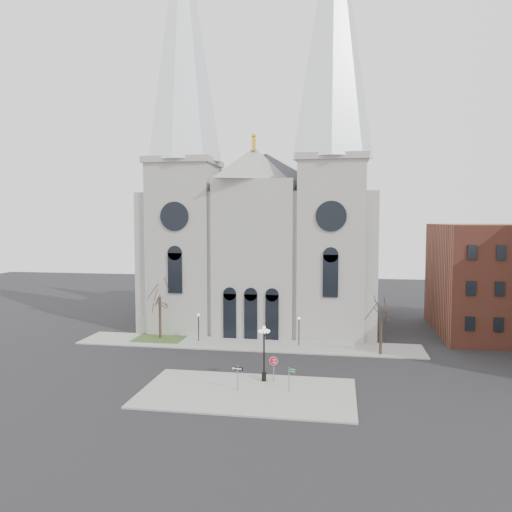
% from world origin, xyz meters
% --- Properties ---
extents(ground, '(160.00, 160.00, 0.00)m').
position_xyz_m(ground, '(0.00, 0.00, 0.00)').
color(ground, black).
rests_on(ground, ground).
extents(sidewalk_near, '(18.00, 10.00, 0.14)m').
position_xyz_m(sidewalk_near, '(3.00, -5.00, 0.07)').
color(sidewalk_near, gray).
rests_on(sidewalk_near, ground).
extents(sidewalk_far, '(40.00, 6.00, 0.14)m').
position_xyz_m(sidewalk_far, '(0.00, 11.00, 0.07)').
color(sidewalk_far, gray).
rests_on(sidewalk_far, ground).
extents(grass_patch, '(6.00, 5.00, 0.18)m').
position_xyz_m(grass_patch, '(-11.00, 12.00, 0.09)').
color(grass_patch, '#334A20').
rests_on(grass_patch, ground).
extents(cathedral, '(33.00, 26.66, 54.00)m').
position_xyz_m(cathedral, '(0.00, 22.86, 18.48)').
color(cathedral, '#99958E').
rests_on(cathedral, ground).
extents(bg_building_brick, '(14.00, 18.00, 14.00)m').
position_xyz_m(bg_building_brick, '(30.00, 22.00, 7.00)').
color(bg_building_brick, brown).
rests_on(bg_building_brick, ground).
extents(tree_left, '(3.20, 3.20, 7.50)m').
position_xyz_m(tree_left, '(-11.00, 12.00, 5.58)').
color(tree_left, black).
rests_on(tree_left, ground).
extents(tree_right, '(3.20, 3.20, 6.00)m').
position_xyz_m(tree_right, '(15.00, 9.00, 4.47)').
color(tree_right, black).
rests_on(tree_right, ground).
extents(ped_lamp_left, '(0.32, 0.32, 3.26)m').
position_xyz_m(ped_lamp_left, '(-6.00, 11.50, 2.33)').
color(ped_lamp_left, black).
rests_on(ped_lamp_left, sidewalk_far).
extents(ped_lamp_right, '(0.32, 0.32, 3.26)m').
position_xyz_m(ped_lamp_right, '(6.00, 11.50, 2.33)').
color(ped_lamp_right, black).
rests_on(ped_lamp_right, sidewalk_far).
extents(stop_sign, '(0.78, 0.29, 2.26)m').
position_xyz_m(stop_sign, '(4.82, -1.85, 1.77)').
color(stop_sign, slate).
rests_on(stop_sign, sidewalk_near).
extents(globe_lamp, '(1.33, 1.33, 5.02)m').
position_xyz_m(globe_lamp, '(3.95, -1.91, 3.30)').
color(globe_lamp, black).
rests_on(globe_lamp, sidewalk_near).
extents(one_way_sign, '(0.93, 0.18, 2.14)m').
position_xyz_m(one_way_sign, '(2.14, -4.73, 1.59)').
color(one_way_sign, slate).
rests_on(one_way_sign, sidewalk_near).
extents(street_name_sign, '(0.64, 0.20, 2.05)m').
position_xyz_m(street_name_sign, '(6.52, -4.22, 1.37)').
color(street_name_sign, slate).
rests_on(street_name_sign, sidewalk_near).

